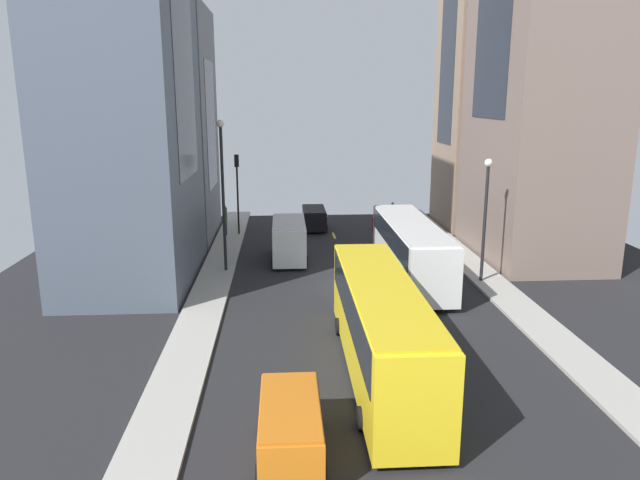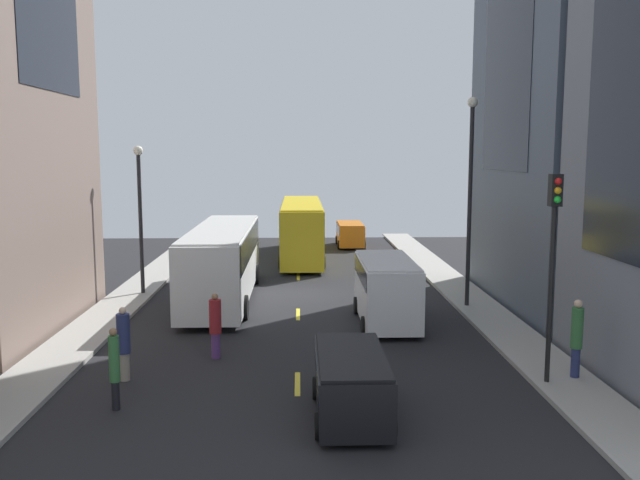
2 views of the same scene
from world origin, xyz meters
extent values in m
plane|color=black|center=(0.00, 0.00, 0.00)|extent=(41.65, 41.65, 0.00)
cube|color=#9E9B93|center=(-7.82, 0.00, 0.07)|extent=(2.02, 44.00, 0.15)
cube|color=#9E9B93|center=(7.82, 0.00, 0.07)|extent=(2.02, 44.00, 0.15)
cube|color=yellow|center=(0.00, -21.00, 0.01)|extent=(0.16, 2.00, 0.01)
cube|color=yellow|center=(0.00, -12.60, 0.01)|extent=(0.16, 2.00, 0.01)
cube|color=yellow|center=(0.00, -4.20, 0.01)|extent=(0.16, 2.00, 0.01)
cube|color=yellow|center=(0.00, 4.20, 0.01)|extent=(0.16, 2.00, 0.01)
cube|color=yellow|center=(0.00, 12.60, 0.01)|extent=(0.16, 2.00, 0.01)
cube|color=#937760|center=(-12.27, -15.91, 14.78)|extent=(6.49, 7.26, 29.55)
cube|color=#1E232D|center=(-12.27, -15.91, 14.78)|extent=(6.55, 3.99, 16.25)
cube|color=slate|center=(12.19, -13.39, 8.25)|extent=(6.33, 9.37, 16.51)
cube|color=#1E232D|center=(12.19, -13.39, 8.25)|extent=(6.39, 5.15, 9.08)
cube|color=#4C5666|center=(12.23, -2.28, 13.16)|extent=(6.42, 11.58, 26.32)
cube|color=#1E232D|center=(12.23, -2.28, 13.16)|extent=(6.49, 6.37, 14.47)
cube|color=silver|center=(-3.42, -1.33, 1.77)|extent=(2.55, 11.79, 3.00)
cube|color=black|center=(-3.42, -1.33, 2.62)|extent=(2.60, 10.85, 1.20)
cube|color=beige|center=(-3.42, -1.33, 3.31)|extent=(2.45, 11.32, 0.08)
cylinder|color=black|center=(-4.60, 2.33, 0.50)|extent=(0.46, 1.00, 1.00)
cylinder|color=black|center=(-2.25, 2.33, 0.50)|extent=(0.46, 1.00, 1.00)
cylinder|color=black|center=(-4.60, -4.98, 0.50)|extent=(0.46, 1.00, 1.00)
cylinder|color=black|center=(-2.25, -4.98, 0.50)|extent=(0.46, 1.00, 1.00)
cube|color=yellow|center=(0.21, 10.51, 1.86)|extent=(2.45, 12.48, 3.30)
cube|color=black|center=(0.21, 10.51, 2.72)|extent=(2.50, 11.48, 1.48)
cube|color=gold|center=(0.21, 10.51, 3.55)|extent=(2.35, 11.98, 0.08)
cylinder|color=black|center=(-0.91, 14.38, 0.38)|extent=(0.44, 0.76, 0.76)
cylinder|color=black|center=(1.34, 14.38, 0.38)|extent=(0.44, 0.76, 0.76)
cylinder|color=black|center=(-0.91, 6.64, 0.38)|extent=(0.44, 0.76, 0.76)
cylinder|color=black|center=(1.34, 6.64, 0.38)|extent=(0.44, 0.76, 0.76)
cube|color=white|center=(3.48, -5.83, 1.35)|extent=(2.05, 5.35, 2.30)
cube|color=black|center=(3.48, -5.83, 2.10)|extent=(2.09, 4.92, 0.69)
cube|color=silver|center=(3.48, -5.83, 2.54)|extent=(1.97, 5.13, 0.08)
cylinder|color=black|center=(2.53, -4.17, 0.36)|extent=(0.37, 0.72, 0.72)
cylinder|color=black|center=(4.42, -4.17, 0.36)|extent=(0.37, 0.72, 0.72)
cylinder|color=black|center=(2.53, -7.49, 0.36)|extent=(0.37, 0.72, 0.72)
cylinder|color=black|center=(4.42, -7.49, 0.36)|extent=(0.37, 0.72, 0.72)
cube|color=orange|center=(3.70, 15.72, 0.89)|extent=(1.76, 4.14, 1.45)
cube|color=black|center=(3.70, 15.72, 1.26)|extent=(1.79, 3.81, 0.61)
cube|color=#BE6115|center=(3.70, 15.72, 1.66)|extent=(1.69, 3.98, 0.08)
cylinder|color=black|center=(2.89, 17.00, 0.31)|extent=(0.32, 0.62, 0.62)
cylinder|color=black|center=(4.50, 17.00, 0.31)|extent=(0.32, 0.62, 0.62)
cylinder|color=black|center=(2.89, 14.43, 0.31)|extent=(0.32, 0.62, 0.62)
cylinder|color=black|center=(4.50, 14.43, 0.31)|extent=(0.32, 0.62, 0.62)
cube|color=black|center=(1.38, -15.08, 0.88)|extent=(1.75, 4.11, 1.41)
cube|color=black|center=(1.38, -15.08, 1.24)|extent=(1.79, 3.78, 0.59)
cube|color=black|center=(1.38, -15.08, 1.62)|extent=(1.68, 3.95, 0.08)
cylinder|color=black|center=(0.57, -13.80, 0.31)|extent=(0.32, 0.62, 0.62)
cylinder|color=black|center=(2.19, -13.80, 0.31)|extent=(0.32, 0.62, 0.62)
cylinder|color=black|center=(0.57, -16.35, 0.31)|extent=(0.32, 0.62, 0.62)
cylinder|color=black|center=(2.19, -16.35, 0.31)|extent=(0.32, 0.62, 0.62)
cylinder|color=black|center=(-4.77, -14.42, 0.39)|extent=(0.21, 0.21, 0.77)
cylinder|color=#336B38|center=(-4.77, -14.42, 1.39)|extent=(0.28, 0.28, 1.23)
sphere|color=#8C6647|center=(-4.77, -14.42, 2.11)|extent=(0.21, 0.21, 0.21)
cylinder|color=navy|center=(8.18, -12.67, 0.59)|extent=(0.26, 0.26, 0.88)
cylinder|color=#336B38|center=(8.18, -12.67, 1.63)|extent=(0.34, 0.34, 1.21)
sphere|color=beige|center=(8.18, -12.67, 2.36)|extent=(0.24, 0.24, 0.24)
cylinder|color=gray|center=(-5.13, -12.13, 0.42)|extent=(0.29, 0.29, 0.83)
cylinder|color=navy|center=(-5.13, -12.13, 1.43)|extent=(0.39, 0.39, 1.18)
sphere|color=beige|center=(-5.13, -12.13, 2.12)|extent=(0.21, 0.21, 0.21)
cylinder|color=#593372|center=(-2.69, -10.04, 0.42)|extent=(0.30, 0.30, 0.84)
cylinder|color=maroon|center=(-2.69, -10.04, 1.40)|extent=(0.40, 0.40, 1.12)
sphere|color=#8C6647|center=(-2.69, -10.04, 2.07)|extent=(0.22, 0.22, 0.22)
cylinder|color=black|center=(7.21, -13.03, 2.69)|extent=(0.14, 0.14, 5.08)
cube|color=black|center=(7.21, -13.03, 5.68)|extent=(0.32, 0.32, 0.90)
sphere|color=red|center=(7.21, -13.21, 5.93)|extent=(0.20, 0.20, 0.20)
sphere|color=orange|center=(7.21, -13.21, 5.68)|extent=(0.20, 0.20, 0.20)
sphere|color=green|center=(7.21, -13.21, 5.43)|extent=(0.20, 0.20, 0.20)
cylinder|color=black|center=(7.31, -3.37, 4.38)|extent=(0.18, 0.18, 8.46)
sphere|color=silver|center=(7.31, -3.37, 8.79)|extent=(0.44, 0.44, 0.44)
cylinder|color=black|center=(-7.31, -0.35, 3.38)|extent=(0.18, 0.18, 6.46)
sphere|color=silver|center=(-7.31, -0.35, 6.79)|extent=(0.44, 0.44, 0.44)
camera|label=1|loc=(3.80, 31.18, 10.26)|focal=33.36mm
camera|label=2|loc=(0.07, -31.38, 6.74)|focal=37.43mm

